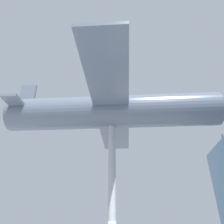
# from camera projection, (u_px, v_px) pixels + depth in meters

# --- Properties ---
(support_pylon_central) EXTENTS (0.44, 0.44, 7.96)m
(support_pylon_central) POSITION_uv_depth(u_px,v_px,m) (112.00, 192.00, 12.14)
(support_pylon_central) COLOR #999EA3
(support_pylon_central) RESTS_ON ground_plane
(suspended_airplane) EXTENTS (14.22, 15.53, 3.53)m
(suspended_airplane) POSITION_uv_depth(u_px,v_px,m) (117.00, 112.00, 14.58)
(suspended_airplane) COLOR #4C5666
(suspended_airplane) RESTS_ON support_pylon_central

